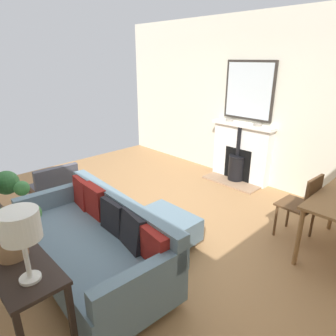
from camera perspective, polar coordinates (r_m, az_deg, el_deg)
The scene contains 13 objects.
ground_plane at distance 4.15m, azimuth -5.88°, elevation -10.90°, with size 5.11×6.16×0.01m, color #A87A4C.
wall_left at distance 5.53m, azimuth 15.25°, elevation 12.30°, with size 0.12×6.16×2.86m, color silver.
fireplace at distance 5.56m, azimuth 13.68°, elevation 2.32°, with size 0.56×1.18×1.06m.
mirror_over_mantel at distance 5.42m, azimuth 15.32°, elevation 14.18°, with size 0.04×0.93×0.99m.
mantel_bowl_near at distance 5.57m, azimuth 11.73°, elevation 9.07°, with size 0.14×0.14×0.04m.
mantel_bowl_far at distance 5.28m, azimuth 16.87°, elevation 8.00°, with size 0.14×0.14×0.04m.
sofa at distance 3.25m, azimuth -13.93°, elevation -13.85°, with size 1.05×2.04×0.80m.
ottoman at distance 3.65m, azimuth -0.82°, elevation -11.33°, with size 0.62×0.74×0.37m.
armchair_accent at distance 4.58m, azimuth -21.07°, elevation -3.19°, with size 0.71×0.62×0.75m.
console_table at distance 2.85m, azimuth -29.12°, elevation -13.54°, with size 0.39×1.67×0.77m.
table_lamp_far_end at distance 2.08m, azimuth -26.56°, elevation -10.28°, with size 0.25×0.25×0.51m.
potted_plant at distance 2.42m, azimuth -29.10°, elevation -7.14°, with size 0.43×0.48×0.64m.
dining_chair_near_fireplace at distance 3.95m, azimuth 24.69°, elevation -6.04°, with size 0.42×0.42×0.86m.
Camera 1 is at (2.15, 2.83, 2.15)m, focal length 31.66 mm.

